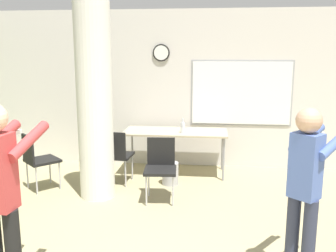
{
  "coord_description": "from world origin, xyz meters",
  "views": [
    {
      "loc": [
        0.72,
        -1.69,
        2.06
      ],
      "look_at": [
        0.21,
        2.96,
        1.14
      ],
      "focal_mm": 40.0,
      "sensor_mm": 36.0,
      "label": 1
    }
  ],
  "objects_px": {
    "folding_table": "(175,134)",
    "person_playing_side": "(306,182)",
    "chair_table_front": "(161,165)",
    "chair_table_left": "(116,153)",
    "person_playing_front": "(1,191)",
    "chair_near_pillar": "(38,157)",
    "bottle_on_table": "(183,127)"
  },
  "relations": [
    {
      "from": "folding_table",
      "to": "person_playing_side",
      "type": "relative_size",
      "value": 1.09
    },
    {
      "from": "chair_table_front",
      "to": "chair_table_left",
      "type": "height_order",
      "value": "same"
    },
    {
      "from": "person_playing_front",
      "to": "person_playing_side",
      "type": "bearing_deg",
      "value": 13.86
    },
    {
      "from": "chair_table_front",
      "to": "chair_table_left",
      "type": "relative_size",
      "value": 1.0
    },
    {
      "from": "chair_table_left",
      "to": "person_playing_side",
      "type": "height_order",
      "value": "person_playing_side"
    },
    {
      "from": "chair_near_pillar",
      "to": "chair_table_front",
      "type": "relative_size",
      "value": 1.0
    },
    {
      "from": "bottle_on_table",
      "to": "person_playing_side",
      "type": "bearing_deg",
      "value": -65.63
    },
    {
      "from": "bottle_on_table",
      "to": "person_playing_front",
      "type": "relative_size",
      "value": 0.15
    },
    {
      "from": "chair_near_pillar",
      "to": "person_playing_front",
      "type": "bearing_deg",
      "value": -69.94
    },
    {
      "from": "chair_near_pillar",
      "to": "chair_table_left",
      "type": "bearing_deg",
      "value": 18.95
    },
    {
      "from": "chair_near_pillar",
      "to": "person_playing_front",
      "type": "xyz_separation_m",
      "value": [
        0.93,
        -2.55,
        0.49
      ]
    },
    {
      "from": "chair_near_pillar",
      "to": "person_playing_side",
      "type": "xyz_separation_m",
      "value": [
        3.39,
        -1.94,
        0.44
      ]
    },
    {
      "from": "person_playing_front",
      "to": "folding_table",
      "type": "bearing_deg",
      "value": 73.6
    },
    {
      "from": "chair_near_pillar",
      "to": "person_playing_front",
      "type": "height_order",
      "value": "person_playing_front"
    },
    {
      "from": "person_playing_side",
      "to": "person_playing_front",
      "type": "bearing_deg",
      "value": -166.14
    },
    {
      "from": "bottle_on_table",
      "to": "chair_table_left",
      "type": "distance_m",
      "value": 1.17
    },
    {
      "from": "folding_table",
      "to": "bottle_on_table",
      "type": "distance_m",
      "value": 0.24
    },
    {
      "from": "chair_table_left",
      "to": "person_playing_side",
      "type": "bearing_deg",
      "value": -45.43
    },
    {
      "from": "chair_table_front",
      "to": "chair_table_left",
      "type": "bearing_deg",
      "value": 144.95
    },
    {
      "from": "folding_table",
      "to": "chair_near_pillar",
      "type": "relative_size",
      "value": 2.01
    },
    {
      "from": "chair_table_left",
      "to": "bottle_on_table",
      "type": "bearing_deg",
      "value": 26.58
    },
    {
      "from": "person_playing_front",
      "to": "bottle_on_table",
      "type": "bearing_deg",
      "value": 70.93
    },
    {
      "from": "person_playing_front",
      "to": "chair_table_front",
      "type": "bearing_deg",
      "value": 68.28
    },
    {
      "from": "bottle_on_table",
      "to": "chair_table_left",
      "type": "xyz_separation_m",
      "value": [
        -1.01,
        -0.5,
        -0.33
      ]
    },
    {
      "from": "folding_table",
      "to": "bottle_on_table",
      "type": "bearing_deg",
      "value": -46.01
    },
    {
      "from": "chair_near_pillar",
      "to": "chair_table_left",
      "type": "relative_size",
      "value": 1.0
    },
    {
      "from": "folding_table",
      "to": "bottle_on_table",
      "type": "relative_size",
      "value": 7.05
    },
    {
      "from": "folding_table",
      "to": "chair_table_front",
      "type": "xyz_separation_m",
      "value": [
        -0.1,
        -1.18,
        -0.19
      ]
    },
    {
      "from": "bottle_on_table",
      "to": "person_playing_side",
      "type": "height_order",
      "value": "person_playing_side"
    },
    {
      "from": "person_playing_front",
      "to": "chair_table_left",
      "type": "bearing_deg",
      "value": 86.48
    },
    {
      "from": "chair_near_pillar",
      "to": "chair_table_left",
      "type": "height_order",
      "value": "same"
    },
    {
      "from": "bottle_on_table",
      "to": "person_playing_front",
      "type": "xyz_separation_m",
      "value": [
        -1.19,
        -3.43,
        0.16
      ]
    }
  ]
}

